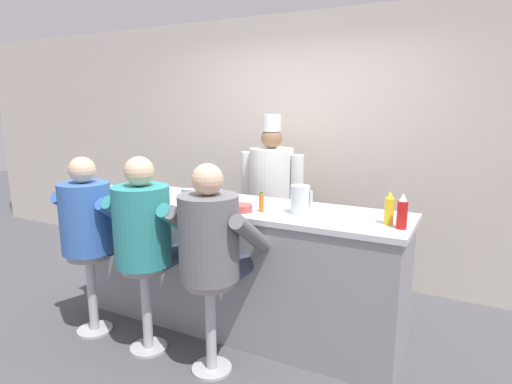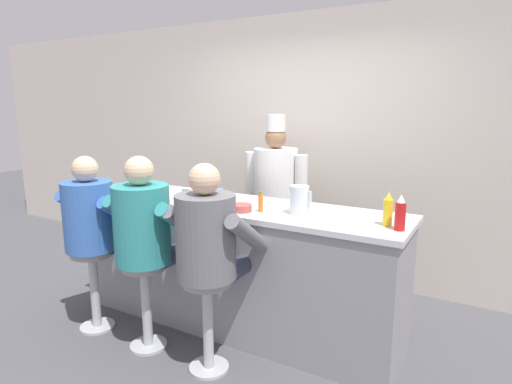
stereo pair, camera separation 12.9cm
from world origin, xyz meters
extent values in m
plane|color=#4C4C51|center=(0.00, 0.00, 0.00)|extent=(20.00, 20.00, 0.00)
cube|color=beige|center=(0.00, 1.71, 1.35)|extent=(10.00, 0.06, 2.70)
cube|color=gray|center=(0.00, 0.35, 0.49)|extent=(2.65, 0.67, 0.99)
cube|color=silver|center=(0.00, 0.35, 1.01)|extent=(2.70, 0.70, 0.04)
cylinder|color=red|center=(1.28, 0.23, 1.12)|extent=(0.07, 0.07, 0.18)
cone|color=white|center=(1.28, 0.23, 1.23)|extent=(0.05, 0.05, 0.05)
cylinder|color=yellow|center=(1.19, 0.30, 1.11)|extent=(0.06, 0.06, 0.17)
cone|color=yellow|center=(1.19, 0.30, 1.22)|extent=(0.05, 0.05, 0.05)
cylinder|color=orange|center=(0.30, 0.21, 1.10)|extent=(0.03, 0.03, 0.14)
cylinder|color=#287F2D|center=(0.30, 0.21, 1.17)|extent=(0.02, 0.02, 0.01)
cylinder|color=silver|center=(0.57, 0.29, 1.13)|extent=(0.14, 0.14, 0.20)
cube|color=silver|center=(0.66, 0.29, 1.14)|extent=(0.02, 0.02, 0.12)
cylinder|color=white|center=(-0.86, 0.36, 1.04)|extent=(0.23, 0.23, 0.02)
ellipsoid|color=#E0BC60|center=(-0.86, 0.36, 1.06)|extent=(0.10, 0.08, 0.03)
cylinder|color=#B24C47|center=(0.17, 0.16, 1.05)|extent=(0.16, 0.16, 0.05)
cylinder|color=#4C7AB2|center=(-0.20, 0.40, 1.07)|extent=(0.09, 0.09, 0.09)
torus|color=#4C7AB2|center=(-0.14, 0.40, 1.08)|extent=(0.07, 0.02, 0.07)
cylinder|color=white|center=(-1.15, 0.15, 1.07)|extent=(0.08, 0.08, 0.08)
torus|color=white|center=(-1.10, 0.15, 1.07)|extent=(0.06, 0.01, 0.06)
cube|color=silver|center=(-0.24, 0.10, 1.10)|extent=(0.13, 0.07, 0.14)
cube|color=black|center=(-0.24, 0.06, 1.10)|extent=(0.08, 0.01, 0.05)
cylinder|color=#B2B5BA|center=(-0.95, -0.28, 0.01)|extent=(0.28, 0.28, 0.02)
cylinder|color=#B2B5BA|center=(-0.95, -0.28, 0.34)|extent=(0.07, 0.07, 0.63)
cylinder|color=gray|center=(-0.95, -0.28, 0.65)|extent=(0.32, 0.32, 0.05)
cylinder|color=#33384C|center=(-1.05, -0.09, 0.69)|extent=(0.14, 0.38, 0.14)
cylinder|color=#33384C|center=(-0.86, -0.09, 0.69)|extent=(0.14, 0.38, 0.14)
cylinder|color=#3866B7|center=(-0.95, -0.28, 0.94)|extent=(0.38, 0.38, 0.54)
cylinder|color=#3866B7|center=(-1.19, -0.17, 0.97)|extent=(0.10, 0.41, 0.33)
cylinder|color=#3866B7|center=(-0.71, -0.17, 0.97)|extent=(0.10, 0.41, 0.33)
sphere|color=#DBB28E|center=(-0.95, -0.28, 1.31)|extent=(0.20, 0.20, 0.20)
cylinder|color=#B2B5BA|center=(-0.39, -0.28, 0.01)|extent=(0.28, 0.28, 0.02)
cylinder|color=#B2B5BA|center=(-0.39, -0.28, 0.34)|extent=(0.07, 0.07, 0.63)
cylinder|color=gray|center=(-0.39, -0.28, 0.65)|extent=(0.32, 0.32, 0.05)
cylinder|color=#33384C|center=(-0.49, -0.08, 0.69)|extent=(0.15, 0.40, 0.15)
cylinder|color=#33384C|center=(-0.29, -0.08, 0.69)|extent=(0.15, 0.40, 0.15)
cylinder|color=teal|center=(-0.39, -0.28, 0.96)|extent=(0.40, 0.40, 0.57)
cylinder|color=teal|center=(-0.64, -0.17, 0.98)|extent=(0.10, 0.43, 0.35)
cylinder|color=teal|center=(-0.14, -0.17, 0.98)|extent=(0.10, 0.43, 0.35)
sphere|color=#DBB28E|center=(-0.39, -0.28, 1.34)|extent=(0.21, 0.21, 0.21)
cylinder|color=#B2B5BA|center=(0.17, -0.28, 0.01)|extent=(0.28, 0.28, 0.02)
cylinder|color=#B2B5BA|center=(0.17, -0.28, 0.34)|extent=(0.07, 0.07, 0.63)
cylinder|color=gray|center=(0.17, -0.28, 0.65)|extent=(0.32, 0.32, 0.05)
cylinder|color=#33384C|center=(0.08, -0.08, 0.69)|extent=(0.15, 0.39, 0.15)
cylinder|color=#33384C|center=(0.27, -0.08, 0.69)|extent=(0.15, 0.39, 0.15)
cylinder|color=slate|center=(0.17, -0.28, 0.95)|extent=(0.39, 0.39, 0.56)
cylinder|color=slate|center=(-0.07, -0.17, 0.98)|extent=(0.10, 0.42, 0.34)
cylinder|color=slate|center=(0.42, -0.17, 0.98)|extent=(0.10, 0.42, 0.34)
sphere|color=#DBB28E|center=(0.17, -0.28, 1.33)|extent=(0.20, 0.20, 0.20)
cube|color=#232328|center=(-0.11, 1.25, 0.39)|extent=(0.33, 0.18, 0.79)
cube|color=white|center=(-0.11, 1.20, 0.55)|extent=(0.30, 0.02, 0.47)
cylinder|color=white|center=(-0.11, 1.25, 1.08)|extent=(0.43, 0.43, 0.59)
sphere|color=#8C6647|center=(-0.11, 1.25, 1.48)|extent=(0.20, 0.20, 0.20)
cylinder|color=white|center=(-0.11, 1.25, 1.62)|extent=(0.18, 0.18, 0.16)
cylinder|color=white|center=(-0.38, 1.25, 1.08)|extent=(0.12, 0.12, 0.50)
cylinder|color=white|center=(0.16, 1.25, 1.08)|extent=(0.12, 0.12, 0.50)
camera|label=1|loc=(1.67, -2.48, 1.79)|focal=30.00mm
camera|label=2|loc=(1.78, -2.42, 1.79)|focal=30.00mm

